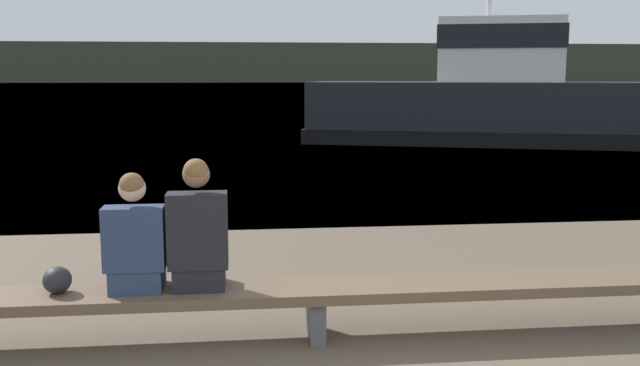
% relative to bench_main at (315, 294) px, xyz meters
% --- Properties ---
extents(water_surface, '(240.00, 240.00, 0.00)m').
position_rel_bench_main_xyz_m(water_surface, '(0.28, 123.99, -0.35)').
color(water_surface, '#426B8E').
rests_on(water_surface, ground).
extents(far_shoreline, '(600.00, 12.00, 8.56)m').
position_rel_bench_main_xyz_m(far_shoreline, '(0.28, 156.67, 3.93)').
color(far_shoreline, '#424738').
rests_on(far_shoreline, ground).
extents(bench_main, '(8.41, 0.54, 0.42)m').
position_rel_bench_main_xyz_m(bench_main, '(0.00, 0.00, 0.00)').
color(bench_main, brown).
rests_on(bench_main, ground).
extents(person_left, '(0.45, 0.40, 0.93)m').
position_rel_bench_main_xyz_m(person_left, '(-1.38, 0.01, 0.45)').
color(person_left, navy).
rests_on(person_left, bench_main).
extents(person_right, '(0.45, 0.40, 1.02)m').
position_rel_bench_main_xyz_m(person_right, '(-0.90, 0.01, 0.50)').
color(person_right, black).
rests_on(person_right, bench_main).
extents(shopping_bag, '(0.21, 0.23, 0.20)m').
position_rel_bench_main_xyz_m(shopping_bag, '(-1.97, 0.03, 0.17)').
color(shopping_bag, '#232328').
rests_on(shopping_bag, bench_main).
extents(tugboat_red, '(10.77, 6.24, 5.74)m').
position_rel_bench_main_xyz_m(tugboat_red, '(6.67, 15.29, 0.81)').
color(tugboat_red, black).
rests_on(tugboat_red, water_surface).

